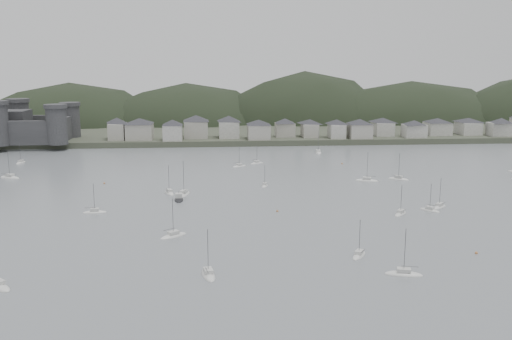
{
  "coord_description": "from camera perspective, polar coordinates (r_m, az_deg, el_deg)",
  "views": [
    {
      "loc": [
        -15.73,
        -114.87,
        42.94
      ],
      "look_at": [
        0.0,
        75.0,
        6.0
      ],
      "focal_mm": 38.77,
      "sensor_mm": 36.0,
      "label": 1
    }
  ],
  "objects": [
    {
      "name": "forested_ridge",
      "position": [
        388.62,
        -1.66,
        2.95
      ],
      "size": [
        851.55,
        103.94,
        102.57
      ],
      "color": "black",
      "rests_on": "ground"
    },
    {
      "name": "motor_launch_far",
      "position": [
        177.88,
        -7.96,
        -3.01
      ],
      "size": [
        3.13,
        7.75,
        3.83
      ],
      "rotation": [
        0.0,
        0.0,
        3.19
      ],
      "color": "black",
      "rests_on": "ground"
    },
    {
      "name": "waterfront_town",
      "position": [
        307.41,
        7.78,
        4.47
      ],
      "size": [
        451.48,
        28.46,
        12.92
      ],
      "color": "#9E9C90",
      "rests_on": "far_shore_land"
    },
    {
      "name": "moored_fleet",
      "position": [
        184.04,
        -3.46,
        -2.48
      ],
      "size": [
        228.23,
        163.46,
        12.18
      ],
      "color": "silver",
      "rests_on": "ground"
    },
    {
      "name": "mooring_buoys",
      "position": [
        178.43,
        3.91,
        -2.93
      ],
      "size": [
        180.6,
        116.13,
        0.7
      ],
      "color": "#B4703C",
      "rests_on": "ground"
    },
    {
      "name": "far_shore_land",
      "position": [
        412.26,
        -2.53,
        5.19
      ],
      "size": [
        900.0,
        250.0,
        3.0
      ],
      "primitive_type": "cube",
      "color": "#383D2D",
      "rests_on": "ground"
    },
    {
      "name": "castle",
      "position": [
        314.21,
        -24.16,
        4.17
      ],
      "size": [
        66.0,
        43.0,
        20.0
      ],
      "color": "#303033",
      "rests_on": "far_shore_land"
    },
    {
      "name": "ground",
      "position": [
        123.64,
        2.91,
        -9.37
      ],
      "size": [
        900.0,
        900.0,
        0.0
      ],
      "primitive_type": "plane",
      "color": "slate",
      "rests_on": "ground"
    }
  ]
}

